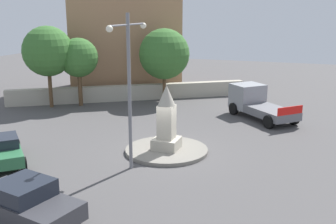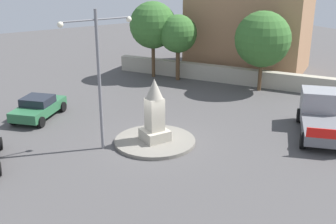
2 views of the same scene
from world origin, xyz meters
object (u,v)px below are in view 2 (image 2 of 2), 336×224
at_px(truck_grey_parked_left, 320,115).
at_px(tree_mid_cluster, 153,25).
at_px(streetlamp, 99,67).
at_px(monument, 155,114).
at_px(corner_building, 250,16).
at_px(tree_near_wall, 263,39).
at_px(tree_far_corner, 178,34).
at_px(car_green_far_side, 38,107).

relative_size(truck_grey_parked_left, tree_mid_cluster, 0.85).
relative_size(streetlamp, truck_grey_parked_left, 1.37).
relative_size(monument, streetlamp, 0.47).
distance_m(corner_building, tree_near_wall, 6.55).
bearing_deg(corner_building, tree_far_corner, 178.81).
xyz_separation_m(monument, tree_mid_cluster, (6.52, 11.66, 2.58)).
relative_size(monument, tree_mid_cluster, 0.55).
bearing_deg(streetlamp, car_green_far_side, 104.47).
xyz_separation_m(car_green_far_side, tree_near_wall, (15.55, -2.73, 3.11)).
distance_m(tree_near_wall, tree_mid_cluster, 8.84).
bearing_deg(tree_near_wall, truck_grey_parked_left, -108.57).
bearing_deg(truck_grey_parked_left, tree_near_wall, 71.43).
height_order(streetlamp, corner_building, corner_building).
height_order(monument, streetlamp, streetlamp).
bearing_deg(corner_building, tree_mid_cluster, 166.65).
xyz_separation_m(truck_grey_parked_left, corner_building, (6.17, 13.11, 3.56)).
bearing_deg(car_green_far_side, tree_near_wall, -9.97).
relative_size(tree_near_wall, tree_mid_cluster, 0.95).
bearing_deg(truck_grey_parked_left, monument, 158.54).
distance_m(corner_building, tree_far_corner, 7.25).
relative_size(car_green_far_side, tree_near_wall, 0.70).
relative_size(monument, corner_building, 0.35).
bearing_deg(tree_mid_cluster, streetlamp, -130.18).
bearing_deg(streetlamp, tree_far_corner, 41.01).
distance_m(car_green_far_side, tree_mid_cluster, 12.24).
xyz_separation_m(monument, truck_grey_parked_left, (8.75, -3.44, -0.64)).
height_order(monument, tree_near_wall, tree_near_wall).
xyz_separation_m(car_green_far_side, corner_building, (19.13, 2.69, 3.87)).
xyz_separation_m(tree_mid_cluster, tree_far_corner, (1.19, -1.84, -0.54)).
bearing_deg(streetlamp, truck_grey_parked_left, -20.55).
distance_m(monument, streetlamp, 3.85).
bearing_deg(tree_far_corner, monument, -128.16).
bearing_deg(truck_grey_parked_left, tree_far_corner, 94.44).
distance_m(car_green_far_side, tree_far_corner, 12.63).
bearing_deg(tree_near_wall, car_green_far_side, 170.03).
height_order(monument, corner_building, corner_building).
xyz_separation_m(monument, streetlamp, (-2.63, 0.83, 2.69)).
xyz_separation_m(monument, tree_far_corner, (7.72, 9.82, 2.04)).
relative_size(tree_near_wall, tree_far_corner, 1.12).
bearing_deg(corner_building, streetlamp, -153.25).
height_order(car_green_far_side, truck_grey_parked_left, truck_grey_parked_left).
distance_m(monument, tree_far_corner, 12.66).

